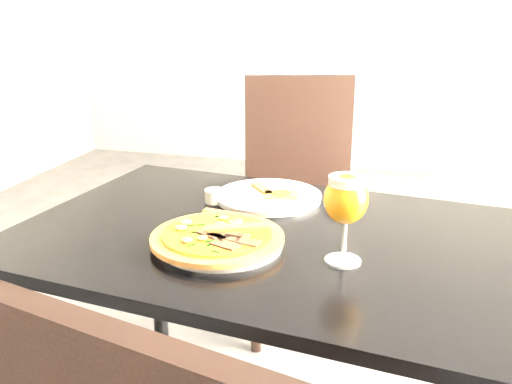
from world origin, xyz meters
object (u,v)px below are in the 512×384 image
(beer_glass, at_px, (346,200))
(chair_far, at_px, (301,193))
(pizza, at_px, (218,236))
(dining_table, at_px, (268,266))

(beer_glass, bearing_deg, chair_far, 106.04)
(chair_far, bearing_deg, pizza, -106.90)
(pizza, distance_m, beer_glass, 0.30)
(dining_table, xyz_separation_m, chair_far, (-0.10, 0.89, -0.11))
(dining_table, distance_m, beer_glass, 0.32)
(chair_far, bearing_deg, beer_glass, -91.29)
(pizza, xyz_separation_m, beer_glass, (0.28, -0.00, 0.12))
(dining_table, height_order, chair_far, chair_far)
(pizza, bearing_deg, chair_far, 90.44)
(pizza, relative_size, beer_glass, 1.55)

